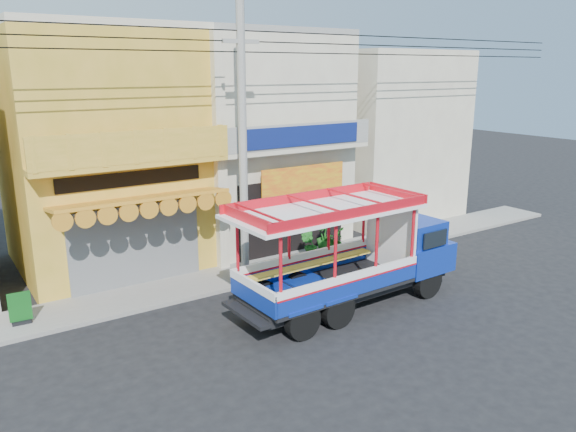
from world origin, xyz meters
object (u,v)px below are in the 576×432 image
(potted_plant_b, at_px, (309,245))
(potted_plant_c, at_px, (325,236))
(green_sign, at_px, (20,311))
(songthaew_truck, at_px, (362,251))
(potted_plant_a, at_px, (334,240))
(utility_pole, at_px, (247,129))

(potted_plant_b, distance_m, potted_plant_c, 1.16)
(green_sign, distance_m, potted_plant_b, 9.65)
(songthaew_truck, distance_m, potted_plant_b, 4.00)
(potted_plant_a, bearing_deg, utility_pole, 144.46)
(songthaew_truck, xyz_separation_m, potted_plant_c, (1.89, 4.25, -0.94))
(songthaew_truck, height_order, potted_plant_a, songthaew_truck)
(utility_pole, distance_m, green_sign, 8.19)
(songthaew_truck, xyz_separation_m, potted_plant_a, (2.10, 3.93, -1.05))
(potted_plant_c, bearing_deg, potted_plant_a, 66.70)
(utility_pole, bearing_deg, songthaew_truck, -57.57)
(green_sign, height_order, potted_plant_c, potted_plant_c)
(utility_pole, xyz_separation_m, potted_plant_a, (4.13, 0.75, -4.47))
(potted_plant_b, bearing_deg, potted_plant_c, -113.59)
(green_sign, distance_m, potted_plant_a, 10.92)
(potted_plant_a, relative_size, potted_plant_b, 0.85)
(green_sign, relative_size, potted_plant_a, 1.01)
(potted_plant_a, distance_m, potted_plant_b, 1.28)
(green_sign, relative_size, potted_plant_b, 0.85)
(potted_plant_c, bearing_deg, songthaew_truck, 9.13)
(potted_plant_b, height_order, potted_plant_c, potted_plant_c)
(songthaew_truck, bearing_deg, utility_pole, 122.43)
(potted_plant_c, bearing_deg, green_sign, -54.31)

